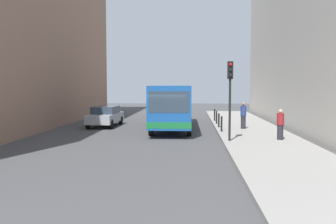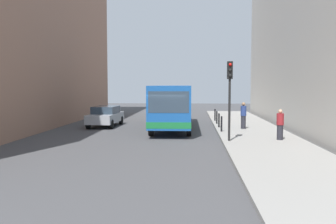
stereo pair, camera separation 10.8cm
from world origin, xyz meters
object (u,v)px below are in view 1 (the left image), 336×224
object	(u,v)px
bus	(173,104)
traffic_light	(230,86)
bollard_far	(217,117)
pedestrian_near_signal	(280,125)
pedestrian_mid_sidewalk	(243,115)
bollard_near	(222,124)
car_beside_bus	(105,116)
bollard_mid	(219,120)
bollard_farthest	(215,115)

from	to	relation	value
bus	traffic_light	distance (m)	7.62
bollard_far	pedestrian_near_signal	xyz separation A→B (m)	(2.82, -8.00, 0.33)
traffic_light	pedestrian_mid_sidewalk	size ratio (longest dim) A/B	2.34
bollard_near	pedestrian_near_signal	bearing A→B (deg)	-49.74
bollard_near	pedestrian_near_signal	distance (m)	4.37
bus	car_beside_bus	world-z (taller)	bus
bollard_mid	bollard_far	distance (m)	2.34
car_beside_bus	pedestrian_near_signal	size ratio (longest dim) A/B	2.76
car_beside_bus	bollard_farthest	bearing A→B (deg)	-156.22
bollard_near	bollard_mid	distance (m)	2.34
pedestrian_near_signal	pedestrian_mid_sidewalk	world-z (taller)	pedestrian_mid_sidewalk
bollard_far	traffic_light	bearing A→B (deg)	-89.33
bus	bollard_near	distance (m)	4.43
bollard_mid	pedestrian_near_signal	world-z (taller)	pedestrian_near_signal
bollard_near	pedestrian_near_signal	size ratio (longest dim) A/B	0.59
bus	bollard_mid	bearing A→B (deg)	170.13
bus	pedestrian_mid_sidewalk	size ratio (longest dim) A/B	6.31
car_beside_bus	bollard_farthest	world-z (taller)	car_beside_bus
car_beside_bus	bollard_mid	bearing A→B (deg)	172.43
bus	traffic_light	bearing A→B (deg)	115.31
traffic_light	bollard_farthest	distance (m)	11.16
pedestrian_near_signal	pedestrian_mid_sidewalk	xyz separation A→B (m)	(-1.26, 4.94, 0.07)
bus	pedestrian_mid_sidewalk	xyz separation A→B (m)	(4.77, -1.24, -0.70)
bus	bollard_mid	size ratio (longest dim) A/B	11.64
pedestrian_mid_sidewalk	bollard_far	bearing A→B (deg)	-137.68
traffic_light	pedestrian_near_signal	world-z (taller)	traffic_light
bus	traffic_light	size ratio (longest dim) A/B	2.70
bollard_near	bollard_far	world-z (taller)	same
bus	pedestrian_near_signal	xyz separation A→B (m)	(6.03, -6.17, -0.77)
bollard_far	bollard_near	bearing A→B (deg)	-90.00
car_beside_bus	pedestrian_mid_sidewalk	bearing A→B (deg)	169.80
car_beside_bus	traffic_light	size ratio (longest dim) A/B	1.09
bollard_near	bollard_mid	bearing A→B (deg)	90.00
traffic_light	bollard_farthest	size ratio (longest dim) A/B	4.32
pedestrian_mid_sidewalk	bollard_farthest	bearing A→B (deg)	-148.55
bus	bollard_near	xyz separation A→B (m)	(3.21, -2.85, -1.10)
bollard_mid	pedestrian_near_signal	distance (m)	6.34
bollard_mid	bollard_farthest	distance (m)	4.67
bus	bollard_far	world-z (taller)	bus
bus	pedestrian_near_signal	world-z (taller)	bus
traffic_light	pedestrian_mid_sidewalk	world-z (taller)	traffic_light
bollard_farthest	pedestrian_near_signal	distance (m)	10.72
bus	pedestrian_near_signal	bearing A→B (deg)	133.47
car_beside_bus	bollard_far	size ratio (longest dim) A/B	4.69
car_beside_bus	pedestrian_near_signal	world-z (taller)	pedestrian_near_signal
bus	pedestrian_near_signal	distance (m)	8.67
bollard_farthest	car_beside_bus	bearing A→B (deg)	-158.19
bus	car_beside_bus	xyz separation A→B (m)	(-5.01, 0.87, -0.94)
car_beside_bus	bollard_near	world-z (taller)	car_beside_bus
bollard_near	bollard_far	size ratio (longest dim) A/B	1.00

